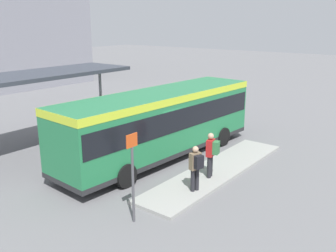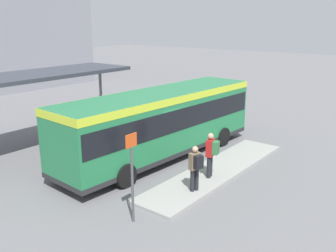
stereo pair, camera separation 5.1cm
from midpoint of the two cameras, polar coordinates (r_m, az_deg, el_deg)
name	(u,v)px [view 1 (the left image)]	position (r m, az deg, el deg)	size (l,w,h in m)	color
ground_plane	(161,157)	(16.92, -1.17, -4.73)	(120.00, 120.00, 0.00)	slate
curb_island	(217,170)	(15.42, 7.41, -6.72)	(8.52, 1.80, 0.12)	#9E9E99
city_bus	(161,119)	(16.40, -1.18, 1.00)	(10.47, 3.05, 2.97)	#237A47
pedestrian_waiting	(211,152)	(14.26, 6.54, -3.99)	(0.47, 0.52, 1.76)	#232328
pedestrian_companion	(196,166)	(13.07, 4.16, -6.07)	(0.47, 0.51, 1.65)	#232328
bicycle_green	(222,113)	(23.58, 8.10, 1.93)	(0.48, 1.65, 0.71)	black
bicycle_red	(212,112)	(23.95, 6.60, 2.17)	(0.48, 1.59, 0.69)	black
station_shelter	(23,78)	(18.48, -21.27, 6.88)	(10.85, 3.14, 3.55)	#383D47
potted_planter_near_shelter	(81,142)	(17.15, -13.14, -2.37)	(0.98, 0.98, 1.37)	slate
platform_sign	(133,174)	(11.15, -5.53, -7.32)	(0.44, 0.08, 2.80)	#4C4C51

